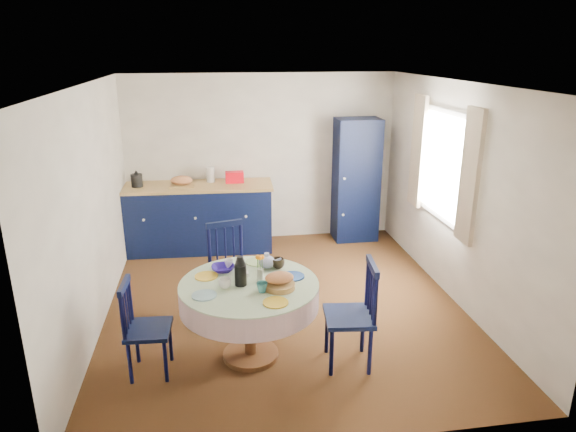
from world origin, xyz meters
name	(u,v)px	position (x,y,z in m)	size (l,w,h in m)	color
floor	(284,304)	(0.00, 0.00, 0.00)	(4.50, 4.50, 0.00)	black
ceiling	(284,83)	(0.00, 0.00, 2.50)	(4.50, 4.50, 0.00)	white
wall_back	(262,159)	(0.00, 2.25, 1.25)	(4.00, 0.02, 2.50)	white
wall_left	(92,210)	(-2.00, 0.00, 1.25)	(0.02, 4.50, 2.50)	white
wall_right	(456,194)	(2.00, 0.00, 1.25)	(0.02, 4.50, 2.50)	white
window	(443,165)	(1.95, 0.30, 1.52)	(0.10, 1.74, 1.45)	white
kitchen_counter	(197,217)	(-1.00, 1.90, 0.50)	(2.22, 0.78, 1.22)	black
pantry_cabinet	(356,180)	(1.40, 2.00, 0.93)	(0.65, 0.48, 1.86)	black
dining_table	(250,295)	(-0.47, -1.00, 0.66)	(1.29, 1.29, 1.06)	#5E2F1A
chair_left	(144,327)	(-1.43, -1.09, 0.46)	(0.41, 0.43, 0.91)	black
chair_far	(230,268)	(-0.61, -0.04, 0.52)	(0.55, 0.53, 1.02)	black
chair_right	(354,314)	(0.46, -1.24, 0.52)	(0.49, 0.50, 1.03)	black
mug_a	(225,283)	(-0.70, -1.06, 0.83)	(0.11, 0.11, 0.09)	silver
mug_b	(262,287)	(-0.37, -1.20, 0.83)	(0.10, 0.10, 0.09)	#29666B
mug_c	(278,263)	(-0.16, -0.70, 0.83)	(0.13, 0.13, 0.10)	black
mug_d	(229,264)	(-0.64, -0.62, 0.82)	(0.09, 0.09, 0.08)	silver
cobalt_bowl	(223,268)	(-0.70, -0.69, 0.81)	(0.22, 0.22, 0.05)	navy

